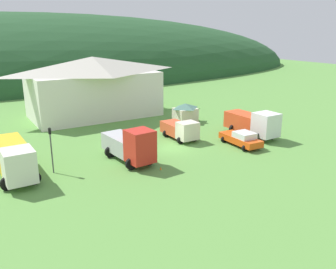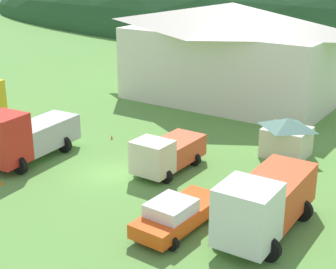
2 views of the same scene
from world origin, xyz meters
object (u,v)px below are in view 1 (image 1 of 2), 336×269
Objects in this scene: heavy_rig_white at (253,123)px; traffic_light_west at (51,146)px; play_shed_cream at (185,112)px; traffic_cone_mid_row at (121,142)px; depot_building at (94,86)px; service_pickup_orange at (241,139)px; crane_truck_red at (131,145)px; heavy_rig_striped at (14,158)px; light_truck_cream at (181,129)px; traffic_cone_near_pickup at (161,170)px.

heavy_rig_white is 1.70× the size of traffic_light_west.
play_shed_cream reaches higher than traffic_cone_mid_row.
depot_building is 23.73m from service_pickup_orange.
play_shed_cream is (9.31, -9.88, -3.09)m from depot_building.
traffic_cone_mid_row is (1.73, 6.17, -1.72)m from crane_truck_red.
depot_building reaches higher than play_shed_cream.
play_shed_cream is 11.97m from service_pickup_orange.
crane_truck_red is at bearing -100.94° from depot_building.
service_pickup_orange is at bearing 80.00° from heavy_rig_striped.
depot_building is at bearing 141.54° from heavy_rig_striped.
light_truck_cream is at bearing 94.87° from heavy_rig_striped.
light_truck_cream is (8.14, 3.63, -0.52)m from crane_truck_red.
heavy_rig_striped is at bearing 156.44° from traffic_cone_near_pickup.
depot_building is 23.53m from heavy_rig_white.
play_shed_cream is at bearing -165.06° from heavy_rig_white.
traffic_light_west reaches higher than light_truck_cream.
traffic_light_west is 6.54× the size of traffic_cone_mid_row.
heavy_rig_white is at bearing 85.32° from heavy_rig_striped.
depot_building reaches higher than traffic_cone_near_pickup.
depot_building is at bearing 84.03° from traffic_cone_near_pickup.
light_truck_cream is at bearing -115.54° from heavy_rig_white.
depot_building is 20.52m from crane_truck_red.
crane_truck_red reaches higher than heavy_rig_striped.
crane_truck_red reaches higher than play_shed_cream.
traffic_cone_mid_row is at bearing -124.41° from service_pickup_orange.
play_shed_cream is at bearing 179.00° from service_pickup_orange.
service_pickup_orange reaches higher than traffic_cone_mid_row.
heavy_rig_striped is 1.86× the size of traffic_light_west.
depot_building is 21.83m from traffic_light_west.
depot_building is at bearing 81.22° from traffic_cone_mid_row.
crane_truck_red reaches higher than traffic_cone_near_pickup.
traffic_cone_mid_row is (-6.41, 2.54, -1.20)m from light_truck_cream.
crane_truck_red is at bearing -96.13° from service_pickup_orange.
light_truck_cream is 8.23× the size of traffic_cone_mid_row.
traffic_light_west is at bearing 77.43° from heavy_rig_striped.
depot_building is at bearing -149.66° from heavy_rig_white.
traffic_light_west is at bearing -150.58° from traffic_cone_mid_row.
depot_building reaches higher than heavy_rig_white.
heavy_rig_striped is at bearing -105.05° from crane_truck_red.
traffic_cone_mid_row is at bearing 88.19° from traffic_cone_near_pickup.
light_truck_cream is at bearing -139.36° from service_pickup_orange.
play_shed_cream is 0.56× the size of service_pickup_orange.
light_truck_cream is (18.30, 1.81, -0.59)m from heavy_rig_striped.
depot_building reaches higher than light_truck_cream.
crane_truck_red is 1.31× the size of service_pickup_orange.
depot_building is at bearing 59.72° from traffic_light_west.
traffic_light_west is 10.46m from traffic_cone_mid_row.
heavy_rig_white is at bearing -23.15° from traffic_cone_mid_row.
crane_truck_red is 1.33× the size of light_truck_cream.
traffic_light_west is at bearing -80.62° from light_truck_cream.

